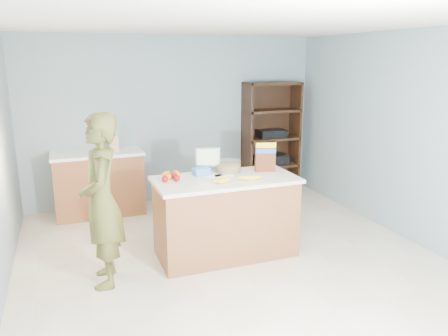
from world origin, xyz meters
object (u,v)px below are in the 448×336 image
object	(u,v)px
shelving_unit	(270,140)
cereal_box	(265,154)
tv	(208,158)
person	(102,201)
counter_peninsula	(226,220)

from	to	relation	value
shelving_unit	cereal_box	size ratio (longest dim) A/B	5.25
tv	cereal_box	bearing A→B (deg)	-18.60
tv	cereal_box	distance (m)	0.66
shelving_unit	person	distance (m)	3.64
shelving_unit	person	world-z (taller)	shelving_unit
shelving_unit	tv	xyz separation A→B (m)	(-1.64, -1.72, 0.19)
counter_peninsula	cereal_box	size ratio (longest dim) A/B	4.55
shelving_unit	cereal_box	world-z (taller)	shelving_unit
counter_peninsula	tv	size ratio (longest dim) A/B	5.53
cereal_box	person	bearing A→B (deg)	-171.12
counter_peninsula	person	bearing A→B (deg)	-172.47
shelving_unit	person	bearing A→B (deg)	-142.34
shelving_unit	person	xyz separation A→B (m)	(-2.88, -2.23, -0.02)
person	tv	world-z (taller)	person
shelving_unit	tv	distance (m)	2.39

